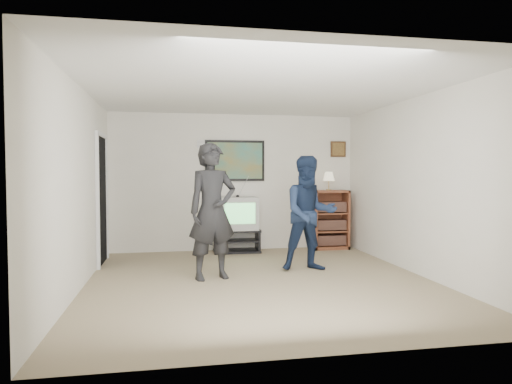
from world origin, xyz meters
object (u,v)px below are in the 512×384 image
object	(u,v)px
crt_television	(238,213)
bookshelf	(330,220)
media_stand	(237,241)
person_short	(310,213)
person_tall	(212,211)

from	to	relation	value
crt_television	bookshelf	xyz separation A→B (m)	(1.75, 0.05, -0.15)
media_stand	person_short	world-z (taller)	person_short
crt_television	person_short	size ratio (longest dim) A/B	0.41
media_stand	person_tall	size ratio (longest dim) A/B	0.46
bookshelf	person_tall	xyz separation A→B (m)	(-2.38, -2.02, 0.37)
crt_television	bookshelf	world-z (taller)	bookshelf
media_stand	person_short	bearing A→B (deg)	-62.00
media_stand	person_tall	bearing A→B (deg)	-105.49
person_tall	person_short	bearing A→B (deg)	-5.84
media_stand	bookshelf	world-z (taller)	bookshelf
media_stand	bookshelf	bearing A→B (deg)	3.29
crt_television	bookshelf	size ratio (longest dim) A/B	0.62
crt_television	person_tall	size ratio (longest dim) A/B	0.37
person_short	bookshelf	bearing A→B (deg)	63.31
crt_television	person_tall	distance (m)	2.07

